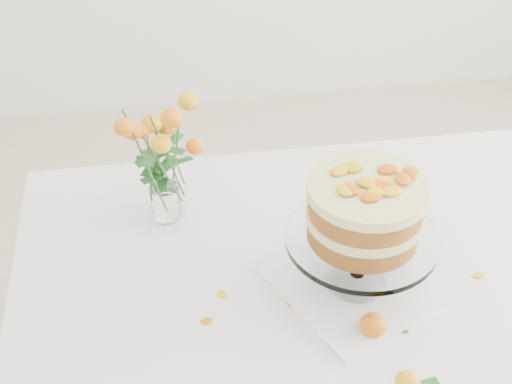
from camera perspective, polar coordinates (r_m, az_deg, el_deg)
table at (r=1.65m, az=6.21°, el=-7.88°), size 1.43×0.93×0.76m
napkin at (r=1.55m, az=7.99°, el=-7.35°), size 0.40×0.40×0.01m
cake_stand at (r=1.42m, az=8.66°, el=-1.91°), size 0.31×0.31×0.28m
rose_vase at (r=1.60m, az=-7.70°, el=3.73°), size 0.29×0.29×0.35m
loose_rose_near at (r=1.38m, az=12.04°, el=-14.65°), size 0.08×0.05×0.04m
loose_rose_far at (r=1.46m, az=9.40°, el=-10.43°), size 0.10×0.06×0.05m
stray_petal_a at (r=1.50m, az=2.85°, el=-8.92°), size 0.03×0.02×0.00m
stray_petal_b at (r=1.50m, az=6.96°, el=-9.55°), size 0.03×0.02×0.00m
stray_petal_c at (r=1.48m, az=8.86°, el=-10.47°), size 0.03×0.02×0.00m
stray_petal_d at (r=1.52m, az=-2.74°, el=-8.15°), size 0.03×0.02×0.00m
stray_petal_e at (r=1.47m, az=-3.99°, el=-10.26°), size 0.03×0.02×0.00m
stray_petal_f at (r=1.63m, az=17.41°, el=-6.38°), size 0.03×0.02×0.00m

